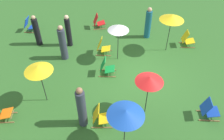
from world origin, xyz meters
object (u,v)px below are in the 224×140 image
at_px(umbrella_2, 118,28).
at_px(person_0, 63,44).
at_px(deckchair_6, 1,112).
at_px(person_3, 82,108).
at_px(umbrella_4, 150,79).
at_px(person_2, 148,24).
at_px(deckchair_4, 187,39).
at_px(umbrella_0, 126,113).
at_px(umbrella_3, 38,69).
at_px(person_4, 68,31).
at_px(deckchair_2, 209,110).
at_px(person_1, 37,31).
at_px(umbrella_1, 172,17).
at_px(deckchair_8, 100,117).
at_px(deckchair_1, 106,67).
at_px(deckchair_0, 30,25).
at_px(deckchair_7, 98,22).
at_px(deckchair_9, 103,47).

bearing_deg(umbrella_2, person_0, 86.04).
bearing_deg(deckchair_6, person_3, -97.33).
relative_size(umbrella_4, person_2, 1.04).
distance_m(deckchair_4, umbrella_0, 6.72).
xyz_separation_m(umbrella_3, umbrella_4, (-0.74, -3.83, 0.03)).
height_order(umbrella_3, person_4, umbrella_3).
xyz_separation_m(umbrella_2, umbrella_4, (-3.26, -0.83, -0.05)).
xyz_separation_m(deckchair_2, deckchair_4, (4.53, -0.54, 0.00)).
height_order(person_0, person_2, person_0).
height_order(umbrella_2, person_4, umbrella_2).
height_order(umbrella_4, person_2, umbrella_4).
height_order(person_0, person_1, person_0).
bearing_deg(umbrella_2, deckchair_2, -139.04).
relative_size(umbrella_1, person_3, 1.08).
xyz_separation_m(umbrella_1, person_3, (-4.30, 3.98, -0.98)).
xyz_separation_m(deckchair_6, person_4, (4.60, -2.03, 0.46)).
bearing_deg(deckchair_8, person_0, 25.66).
distance_m(deckchair_1, deckchair_2, 4.46).
relative_size(umbrella_1, person_1, 1.19).
bearing_deg(person_1, deckchair_4, 105.17).
xyz_separation_m(deckchair_6, umbrella_2, (3.34, -4.44, 1.37)).
height_order(deckchair_8, umbrella_3, umbrella_3).
xyz_separation_m(deckchair_1, deckchair_8, (-2.66, 0.27, 0.00)).
height_order(deckchair_6, person_0, person_0).
height_order(umbrella_2, umbrella_4, umbrella_2).
bearing_deg(deckchair_2, deckchair_0, 57.50).
xyz_separation_m(deckchair_2, person_4, (4.83, 5.52, 0.46)).
xyz_separation_m(deckchair_7, person_3, (-6.65, 0.54, 0.50)).
xyz_separation_m(person_0, person_2, (1.68, -4.27, -0.03)).
bearing_deg(umbrella_0, deckchair_0, 32.87).
bearing_deg(person_0, umbrella_2, 103.00).
relative_size(deckchair_2, umbrella_0, 0.49).
bearing_deg(person_1, deckchair_0, -132.40).
height_order(umbrella_1, umbrella_3, umbrella_1).
relative_size(deckchair_7, umbrella_3, 0.47).
bearing_deg(umbrella_3, deckchair_7, -20.68).
bearing_deg(person_0, deckchair_0, -122.50).
xyz_separation_m(deckchair_1, person_1, (2.47, 3.45, 0.41)).
height_order(deckchair_0, person_3, person_3).
bearing_deg(deckchair_2, person_3, 97.80).
xyz_separation_m(deckchair_6, umbrella_4, (0.08, -5.28, 1.32)).
xyz_separation_m(deckchair_7, umbrella_1, (-2.35, -3.43, 1.47)).
bearing_deg(deckchair_2, deckchair_7, 38.01).
bearing_deg(umbrella_4, person_1, 46.12).
bearing_deg(person_2, deckchair_4, -3.63).
height_order(umbrella_1, person_1, umbrella_1).
xyz_separation_m(deckchair_9, umbrella_4, (-3.74, -1.55, 1.32)).
height_order(deckchair_4, deckchair_8, same).
relative_size(deckchair_2, umbrella_2, 0.44).
relative_size(deckchair_7, person_3, 0.46).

